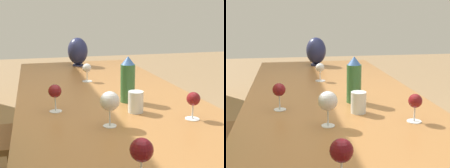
{
  "view_description": "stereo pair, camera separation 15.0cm",
  "coord_description": "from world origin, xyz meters",
  "views": [
    {
      "loc": [
        -1.45,
        0.4,
        1.23
      ],
      "look_at": [
        0.1,
        0.0,
        0.86
      ],
      "focal_mm": 50.0,
      "sensor_mm": 36.0,
      "label": 1
    },
    {
      "loc": [
        -1.48,
        0.26,
        1.23
      ],
      "look_at": [
        0.1,
        0.0,
        0.86
      ],
      "focal_mm": 50.0,
      "sensor_mm": 36.0,
      "label": 2
    }
  ],
  "objects": [
    {
      "name": "dining_table",
      "position": [
        0.0,
        0.0,
        0.7
      ],
      "size": [
        3.0,
        0.99,
        0.76
      ],
      "color": "#936033",
      "rests_on": "ground_plane"
    },
    {
      "name": "wine_glass_1",
      "position": [
        -0.25,
        0.1,
        0.87
      ],
      "size": [
        0.08,
        0.08,
        0.15
      ],
      "color": "silver",
      "rests_on": "dining_table"
    },
    {
      "name": "wine_glass_5",
      "position": [
        -0.68,
        0.12,
        0.85
      ],
      "size": [
        0.07,
        0.07,
        0.13
      ],
      "color": "silver",
      "rests_on": "dining_table"
    },
    {
      "name": "wine_glass_2",
      "position": [
        0.01,
        0.3,
        0.85
      ],
      "size": [
        0.06,
        0.06,
        0.13
      ],
      "color": "silver",
      "rests_on": "dining_table"
    },
    {
      "name": "water_tumbler",
      "position": [
        -0.09,
        -0.07,
        0.81
      ],
      "size": [
        0.07,
        0.07,
        0.1
      ],
      "color": "silver",
      "rests_on": "dining_table"
    },
    {
      "name": "vase",
      "position": [
        1.26,
        0.01,
        0.89
      ],
      "size": [
        0.17,
        0.17,
        0.25
      ],
      "color": "#1E234C",
      "rests_on": "dining_table"
    },
    {
      "name": "wine_glass_3",
      "position": [
        0.62,
        0.04,
        0.85
      ],
      "size": [
        0.07,
        0.07,
        0.13
      ],
      "color": "silver",
      "rests_on": "dining_table"
    },
    {
      "name": "wine_glass_0",
      "position": [
        -0.25,
        -0.28,
        0.85
      ],
      "size": [
        0.06,
        0.06,
        0.13
      ],
      "color": "silver",
      "rests_on": "dining_table"
    },
    {
      "name": "water_bottle",
      "position": [
        0.09,
        -0.08,
        0.88
      ],
      "size": [
        0.08,
        0.08,
        0.25
      ],
      "color": "#336638",
      "rests_on": "dining_table"
    }
  ]
}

